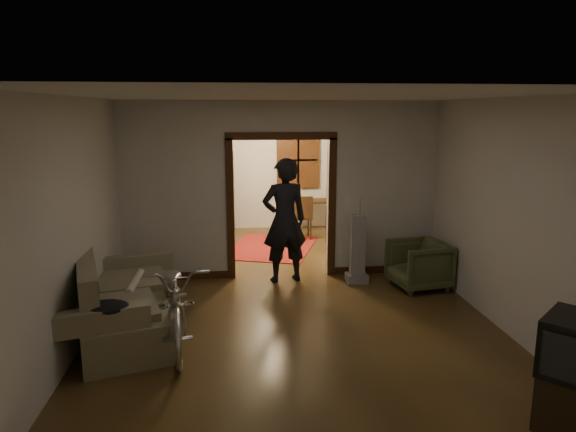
{
  "coord_description": "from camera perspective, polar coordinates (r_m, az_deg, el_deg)",
  "views": [
    {
      "loc": [
        -0.73,
        -7.27,
        2.64
      ],
      "look_at": [
        0.0,
        -0.3,
        1.2
      ],
      "focal_mm": 32.0,
      "sensor_mm": 36.0,
      "label": 1
    }
  ],
  "objects": [
    {
      "name": "floor",
      "position": [
        7.77,
        -0.23,
        -8.25
      ],
      "size": [
        5.0,
        8.5,
        0.01
      ],
      "primitive_type": "cube",
      "color": "#382611",
      "rests_on": "ground"
    },
    {
      "name": "ceiling",
      "position": [
        7.31,
        -0.25,
        12.86
      ],
      "size": [
        5.0,
        8.5,
        0.01
      ],
      "primitive_type": "cube",
      "color": "white",
      "rests_on": "floor"
    },
    {
      "name": "wall_back",
      "position": [
        11.61,
        -2.34,
        5.48
      ],
      "size": [
        5.0,
        0.02,
        2.8
      ],
      "primitive_type": "cube",
      "color": "beige",
      "rests_on": "floor"
    },
    {
      "name": "wall_left",
      "position": [
        7.59,
        -19.39,
        1.54
      ],
      "size": [
        0.02,
        8.5,
        2.8
      ],
      "primitive_type": "cube",
      "color": "beige",
      "rests_on": "floor"
    },
    {
      "name": "wall_right",
      "position": [
        8.05,
        17.77,
        2.2
      ],
      "size": [
        0.02,
        8.5,
        2.8
      ],
      "primitive_type": "cube",
      "color": "beige",
      "rests_on": "floor"
    },
    {
      "name": "partition_wall",
      "position": [
        8.15,
        -0.77,
        2.86
      ],
      "size": [
        5.0,
        0.14,
        2.8
      ],
      "primitive_type": "cube",
      "color": "beige",
      "rests_on": "floor"
    },
    {
      "name": "door_casing",
      "position": [
        8.2,
        -0.76,
        0.79
      ],
      "size": [
        1.74,
        0.2,
        2.32
      ],
      "primitive_type": "cube",
      "color": "#381D0C",
      "rests_on": "floor"
    },
    {
      "name": "far_window",
      "position": [
        11.62,
        1.13,
        6.24
      ],
      "size": [
        0.98,
        0.06,
        1.28
      ],
      "primitive_type": "cube",
      "color": "black",
      "rests_on": "wall_back"
    },
    {
      "name": "chandelier",
      "position": [
        9.8,
        -1.72,
        9.92
      ],
      "size": [
        0.24,
        0.24,
        0.24
      ],
      "primitive_type": "sphere",
      "color": "#FFE0A5",
      "rests_on": "ceiling"
    },
    {
      "name": "light_switch",
      "position": [
        8.26,
        6.56,
        1.85
      ],
      "size": [
        0.08,
        0.01,
        0.12
      ],
      "primitive_type": "cube",
      "color": "silver",
      "rests_on": "partition_wall"
    },
    {
      "name": "sofa",
      "position": [
        6.52,
        -17.98,
        -8.16
      ],
      "size": [
        1.56,
        2.36,
        1.0
      ],
      "primitive_type": "cube",
      "rotation": [
        0.0,
        0.0,
        0.29
      ],
      "color": "brown",
      "rests_on": "floor"
    },
    {
      "name": "rolled_paper",
      "position": [
        6.77,
        -16.65,
        -7.06
      ],
      "size": [
        0.1,
        0.82,
        0.1
      ],
      "primitive_type": "cylinder",
      "rotation": [
        1.57,
        0.0,
        0.0
      ],
      "color": "beige",
      "rests_on": "sofa"
    },
    {
      "name": "jacket",
      "position": [
        5.62,
        -19.5,
        -9.52
      ],
      "size": [
        0.45,
        0.34,
        0.13
      ],
      "primitive_type": "ellipsoid",
      "color": "black",
      "rests_on": "sofa"
    },
    {
      "name": "bicycle",
      "position": [
        6.08,
        -12.26,
        -9.16
      ],
      "size": [
        0.94,
        2.02,
        1.02
      ],
      "primitive_type": "imported",
      "rotation": [
        0.0,
        0.0,
        0.14
      ],
      "color": "silver",
      "rests_on": "floor"
    },
    {
      "name": "armchair",
      "position": [
        8.03,
        14.29,
        -5.25
      ],
      "size": [
        0.91,
        0.89,
        0.72
      ],
      "primitive_type": "imported",
      "rotation": [
        0.0,
        0.0,
        -1.4
      ],
      "color": "#454B2A",
      "rests_on": "floor"
    },
    {
      "name": "tv_stand",
      "position": [
        5.17,
        29.05,
        -17.59
      ],
      "size": [
        0.72,
        0.72,
        0.49
      ],
      "primitive_type": "cube",
      "rotation": [
        0.0,
        0.0,
        0.74
      ],
      "color": "black",
      "rests_on": "floor"
    },
    {
      "name": "vacuum",
      "position": [
        8.05,
        7.73,
        -3.64
      ],
      "size": [
        0.36,
        0.3,
        1.08
      ],
      "primitive_type": "cube",
      "rotation": [
        0.0,
        0.0,
        -0.11
      ],
      "color": "gray",
      "rests_on": "floor"
    },
    {
      "name": "person",
      "position": [
        7.94,
        -0.39,
        -0.51
      ],
      "size": [
        0.79,
        0.61,
        1.95
      ],
      "primitive_type": "imported",
      "rotation": [
        0.0,
        0.0,
        3.36
      ],
      "color": "black",
      "rests_on": "floor"
    },
    {
      "name": "oriental_rug",
      "position": [
        10.11,
        -1.9,
        -3.49
      ],
      "size": [
        2.1,
        2.41,
        0.02
      ],
      "primitive_type": "cube",
      "rotation": [
        0.0,
        0.0,
        -0.31
      ],
      "color": "maroon",
      "rests_on": "floor"
    },
    {
      "name": "locker",
      "position": [
        11.28,
        -8.44,
        2.55
      ],
      "size": [
        0.96,
        0.64,
        1.77
      ],
      "primitive_type": "cube",
      "rotation": [
        0.0,
        0.0,
        -0.18
      ],
      "color": "#233520",
      "rests_on": "floor"
    },
    {
      "name": "globe",
      "position": [
        11.17,
        -8.6,
        7.9
      ],
      "size": [
        0.3,
        0.3,
        0.3
      ],
      "primitive_type": "sphere",
      "color": "#1E5972",
      "rests_on": "locker"
    },
    {
      "name": "desk",
      "position": [
        11.49,
        2.5,
        0.05
      ],
      "size": [
        0.98,
        0.64,
        0.68
      ],
      "primitive_type": "cube",
      "rotation": [
        0.0,
        0.0,
        -0.15
      ],
      "color": "black",
      "rests_on": "floor"
    },
    {
      "name": "desk_chair",
      "position": [
        10.72,
        1.5,
        -0.11
      ],
      "size": [
        0.45,
        0.45,
        0.92
      ],
      "primitive_type": "cube",
      "rotation": [
        0.0,
        0.0,
        0.1
      ],
      "color": "black",
      "rests_on": "floor"
    }
  ]
}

